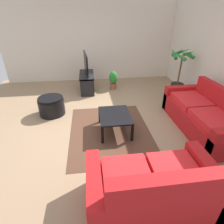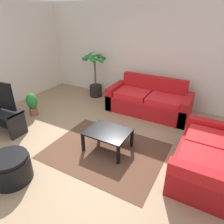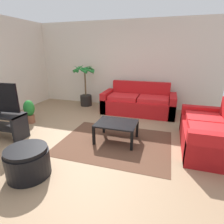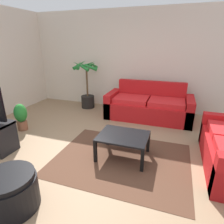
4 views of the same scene
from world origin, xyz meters
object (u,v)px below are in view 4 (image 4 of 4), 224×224
coffee_table (123,138)px  potted_plant_small (21,116)px  potted_palm (87,88)px  ottoman (10,192)px  couch_main (149,107)px

coffee_table → potted_plant_small: potted_plant_small is taller
potted_palm → ottoman: size_ratio=2.22×
couch_main → ottoman: 3.54m
couch_main → potted_palm: (-1.84, 0.26, 0.28)m
potted_plant_small → ottoman: 2.29m
ottoman → coffee_table: bearing=56.8°
potted_plant_small → ottoman: bearing=-50.1°
couch_main → ottoman: size_ratio=3.36×
potted_plant_small → ottoman: (1.47, -1.75, -0.11)m
couch_main → coffee_table: (-0.13, -1.92, 0.05)m
coffee_table → potted_plant_small: (-2.42, 0.30, -0.02)m
potted_plant_small → ottoman: potted_plant_small is taller
couch_main → potted_palm: 1.88m
potted_palm → coffee_table: bearing=-51.8°
couch_main → potted_palm: bearing=172.1°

